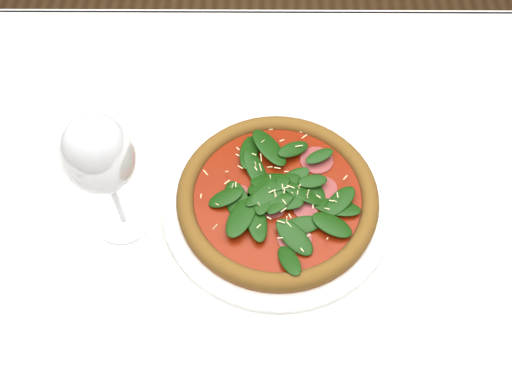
{
  "coord_description": "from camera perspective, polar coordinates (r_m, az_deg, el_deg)",
  "views": [
    {
      "loc": [
        0.01,
        -0.39,
        1.41
      ],
      "look_at": [
        0.01,
        0.02,
        0.77
      ],
      "focal_mm": 40.0,
      "sensor_mm": 36.0,
      "label": 1
    }
  ],
  "objects": [
    {
      "name": "ground",
      "position": [
        1.46,
        -0.25,
        -17.13
      ],
      "size": [
        6.0,
        6.0,
        0.0
      ],
      "primitive_type": "plane",
      "color": "brown",
      "rests_on": "ground"
    },
    {
      "name": "dining_table",
      "position": [
        0.85,
        -0.42,
        -5.43
      ],
      "size": [
        1.21,
        0.81,
        0.75
      ],
      "color": "white",
      "rests_on": "ground"
    },
    {
      "name": "plate",
      "position": [
        0.76,
        2.12,
        -1.03
      ],
      "size": [
        0.31,
        0.31,
        0.01
      ],
      "color": "white",
      "rests_on": "dining_table"
    },
    {
      "name": "pizza",
      "position": [
        0.75,
        2.17,
        -0.32
      ],
      "size": [
        0.32,
        0.32,
        0.03
      ],
      "rotation": [
        0.0,
        0.0,
        0.25
      ],
      "color": "#945523",
      "rests_on": "plate"
    },
    {
      "name": "wine_glass",
      "position": [
        0.66,
        -15.41,
        3.4
      ],
      "size": [
        0.08,
        0.08,
        0.2
      ],
      "color": "silver",
      "rests_on": "dining_table"
    }
  ]
}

